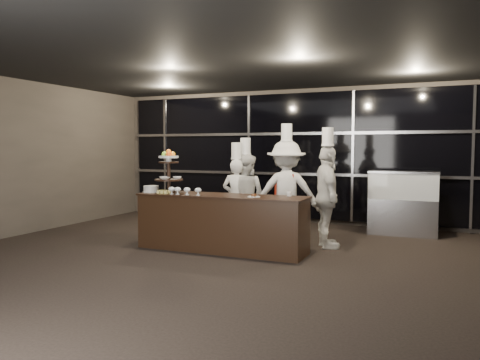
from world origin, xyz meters
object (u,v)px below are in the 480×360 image
at_px(buffet_counter, 222,222).
at_px(chef_c, 286,192).
at_px(chef_b, 245,195).
at_px(display_stand, 169,168).
at_px(chef_d, 327,196).
at_px(layer_cake, 151,189).
at_px(chef_a, 237,197).
at_px(display_case, 403,200).

distance_m(buffet_counter, chef_c, 1.33).
bearing_deg(chef_b, display_stand, -127.67).
relative_size(chef_c, chef_d, 1.04).
bearing_deg(chef_c, chef_d, -5.36).
xyz_separation_m(buffet_counter, chef_b, (-0.08, 1.19, 0.33)).
relative_size(layer_cake, chef_a, 0.17).
bearing_deg(display_case, chef_a, -149.99).
xyz_separation_m(display_stand, chef_a, (0.81, 1.05, -0.56)).
distance_m(display_stand, chef_b, 1.60).
xyz_separation_m(buffet_counter, display_stand, (-1.00, -0.00, 0.87)).
bearing_deg(buffet_counter, chef_b, 93.72).
height_order(display_case, chef_a, chef_a).
xyz_separation_m(display_case, chef_d, (-1.09, -1.77, 0.19)).
distance_m(display_case, chef_c, 2.50).
relative_size(display_stand, layer_cake, 2.48).
distance_m(display_stand, chef_d, 2.73).
bearing_deg(chef_a, chef_b, 51.43).
distance_m(display_case, chef_a, 3.25).
relative_size(display_case, chef_b, 0.69).
bearing_deg(buffet_counter, chef_c, 50.79).
relative_size(layer_cake, chef_b, 0.16).
bearing_deg(chef_c, chef_a, 175.58).
xyz_separation_m(display_stand, chef_c, (1.79, 0.97, -0.43)).
relative_size(buffet_counter, chef_b, 1.52).
bearing_deg(chef_a, display_stand, -127.55).
xyz_separation_m(display_stand, layer_cake, (-0.33, -0.05, -0.37)).
bearing_deg(display_stand, chef_d, 19.62).
height_order(layer_cake, chef_b, chef_b).
bearing_deg(chef_b, chef_d, -10.29).
bearing_deg(chef_c, layer_cake, -154.29).
relative_size(display_stand, chef_d, 0.37).
relative_size(chef_a, chef_b, 0.95).
bearing_deg(chef_d, chef_b, 169.71).
height_order(display_case, chef_b, chef_b).
height_order(display_stand, chef_c, chef_c).
bearing_deg(buffet_counter, chef_d, 30.51).
xyz_separation_m(buffet_counter, chef_d, (1.53, 0.90, 0.41)).
xyz_separation_m(chef_b, chef_d, (1.61, -0.29, 0.08)).
relative_size(buffet_counter, layer_cake, 9.47).
bearing_deg(layer_cake, display_stand, 8.62).
height_order(layer_cake, chef_a, chef_a).
distance_m(layer_cake, display_case, 4.80).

